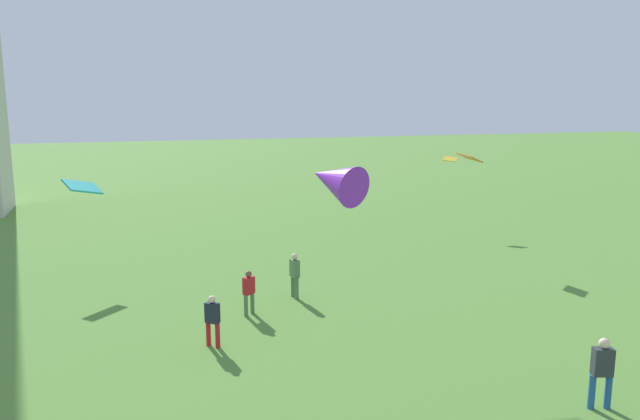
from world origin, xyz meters
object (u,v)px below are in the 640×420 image
(kite_flying_6, at_px, (450,159))
(person_2, at_px, (212,318))
(person_0, at_px, (602,369))
(person_4, at_px, (249,290))
(person_1, at_px, (295,273))
(kite_flying_8, at_px, (82,187))
(kite_flying_3, at_px, (334,180))
(kite_flying_7, at_px, (469,158))

(kite_flying_6, bearing_deg, person_2, -90.36)
(person_0, height_order, person_4, person_0)
(person_1, bearing_deg, kite_flying_6, 122.70)
(person_2, relative_size, kite_flying_6, 1.68)
(person_0, xyz_separation_m, person_2, (-8.30, 6.87, -0.11))
(person_1, xyz_separation_m, kite_flying_8, (-7.56, 5.88, 2.87))
(person_1, distance_m, kite_flying_6, 16.07)
(person_2, bearing_deg, kite_flying_3, -131.90)
(person_2, height_order, kite_flying_6, kite_flying_6)
(kite_flying_7, distance_m, kite_flying_8, 17.59)
(person_0, bearing_deg, kite_flying_8, 145.67)
(kite_flying_3, bearing_deg, person_1, -110.01)
(person_1, height_order, kite_flying_7, kite_flying_7)
(person_4, distance_m, kite_flying_7, 13.45)
(person_1, bearing_deg, person_2, -50.46)
(person_1, relative_size, person_4, 1.09)
(person_4, height_order, kite_flying_8, kite_flying_8)
(kite_flying_6, bearing_deg, person_4, -92.86)
(kite_flying_7, bearing_deg, person_4, 105.27)
(kite_flying_6, relative_size, kite_flying_7, 0.78)
(person_0, distance_m, kite_flying_8, 20.61)
(person_1, height_order, kite_flying_6, kite_flying_6)
(person_2, distance_m, kite_flying_7, 15.88)
(person_1, xyz_separation_m, person_2, (-3.71, -3.65, -0.07))
(person_1, height_order, kite_flying_8, kite_flying_8)
(kite_flying_3, xyz_separation_m, kite_flying_7, (9.65, 7.30, -0.22))
(kite_flying_3, bearing_deg, kite_flying_7, -166.24)
(person_4, bearing_deg, person_0, -92.10)
(person_1, height_order, person_2, person_1)
(person_1, bearing_deg, kite_flying_3, -1.72)
(kite_flying_8, bearing_deg, person_0, -83.77)
(person_4, height_order, kite_flying_3, kite_flying_3)
(kite_flying_7, relative_size, kite_flying_8, 0.74)
(person_0, bearing_deg, kite_flying_3, 141.63)
(kite_flying_7, xyz_separation_m, kite_flying_8, (-17.42, 2.23, -0.90))
(person_0, distance_m, person_1, 11.48)
(person_2, xyz_separation_m, kite_flying_8, (-3.86, 9.54, 2.94))
(kite_flying_6, bearing_deg, person_0, -61.14)
(person_0, xyz_separation_m, kite_flying_3, (-4.38, 6.88, 3.95))
(kite_flying_3, bearing_deg, person_0, 99.15)
(kite_flying_6, bearing_deg, kite_flying_8, -119.14)
(kite_flying_7, bearing_deg, person_0, 152.45)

